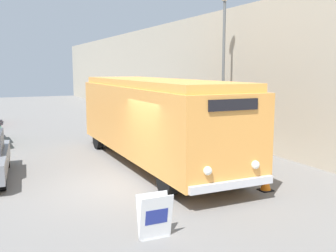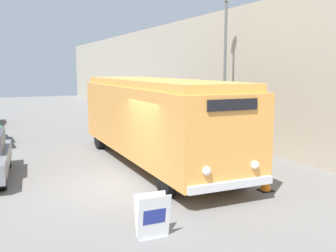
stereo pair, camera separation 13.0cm
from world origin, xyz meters
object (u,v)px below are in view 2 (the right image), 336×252
at_px(streetlamp, 225,49).
at_px(traffic_cone, 266,182).
at_px(sign_board, 153,217).
at_px(vintage_bus, 155,117).

bearing_deg(streetlamp, traffic_cone, -111.49).
distance_m(sign_board, traffic_cone, 4.39).
bearing_deg(vintage_bus, streetlamp, 22.21).
relative_size(streetlamp, traffic_cone, 11.85).
distance_m(streetlamp, traffic_cone, 7.47).
distance_m(sign_board, streetlamp, 10.53).
relative_size(sign_board, streetlamp, 0.14).
height_order(vintage_bus, sign_board, vintage_bus).
xyz_separation_m(sign_board, traffic_cone, (4.10, 1.56, -0.17)).
distance_m(vintage_bus, traffic_cone, 4.79).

